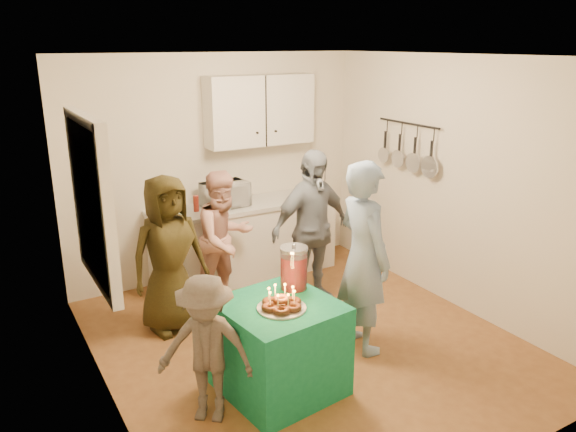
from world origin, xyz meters
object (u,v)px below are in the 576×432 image
woman_back_left (168,254)px  child_near_left (207,349)px  punch_jar (294,269)px  counter (245,242)px  man_birthday (363,257)px  microwave (225,195)px  party_table (279,347)px  woman_back_center (225,239)px  woman_back_right (311,229)px

woman_back_left → child_near_left: (-0.23, -1.48, -0.20)m
woman_back_left → child_near_left: size_ratio=1.34×
punch_jar → woman_back_left: woman_back_left is taller
counter → man_birthday: man_birthday is taller
man_birthday → punch_jar: bearing=94.0°
microwave → party_table: bearing=-109.7°
party_table → punch_jar: bearing=37.9°
counter → woman_back_left: size_ratio=1.42×
microwave → woman_back_left: 1.27m
microwave → party_table: microwave is taller
punch_jar → party_table: bearing=-142.1°
punch_jar → man_birthday: bearing=1.3°
man_birthday → woman_back_center: (-0.70, 1.44, -0.15)m
punch_jar → woman_back_left: bearing=118.1°
man_birthday → woman_back_center: 1.61m
counter → microwave: microwave is taller
man_birthday → child_near_left: bearing=102.0°
child_near_left → woman_back_left: bearing=119.6°
party_table → man_birthday: bearing=12.2°
party_table → child_near_left: bearing=-175.3°
child_near_left → party_table: bearing=43.0°
woman_back_left → child_near_left: 1.51m
child_near_left → microwave: bearing=100.8°
man_birthday → woman_back_left: bearing=51.6°
microwave → woman_back_center: 0.70m
counter → punch_jar: 2.15m
punch_jar → woman_back_right: bearing=50.9°
microwave → child_near_left: microwave is taller
punch_jar → child_near_left: 0.98m
counter → woman_back_right: 1.13m
microwave → punch_jar: (-0.30, -2.02, -0.12)m
punch_jar → woman_back_left: 1.40m
counter → punch_jar: bearing=-104.9°
woman_back_center → microwave: bearing=50.5°
woman_back_center → man_birthday: bearing=-78.0°
counter → woman_back_left: (-1.19, -0.80, 0.34)m
party_table → woman_back_right: (1.07, 1.20, 0.46)m
punch_jar → man_birthday: (0.73, 0.02, -0.05)m
punch_jar → woman_back_right: woman_back_right is taller
woman_back_center → child_near_left: 1.94m
punch_jar → woman_back_left: (-0.66, 1.23, -0.16)m
man_birthday → woman_back_right: (0.08, 0.99, -0.04)m
counter → woman_back_right: bearing=-74.8°
counter → child_near_left: 2.68m
microwave → punch_jar: 2.05m
punch_jar → woman_back_center: 1.47m
child_near_left → man_birthday: bearing=47.7°
microwave → woman_back_right: woman_back_right is taller
microwave → punch_jar: bearing=-104.2°
microwave → woman_back_right: bearing=-68.9°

